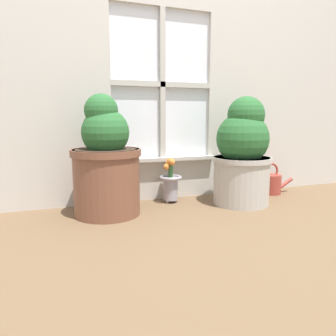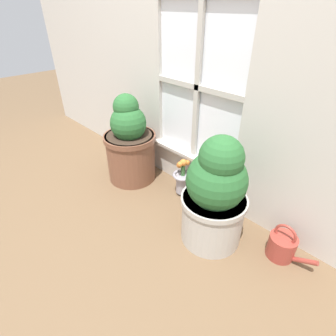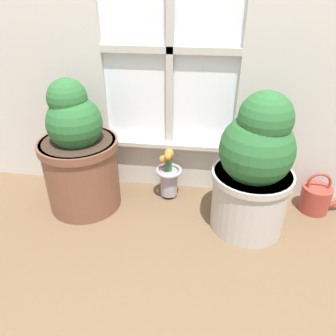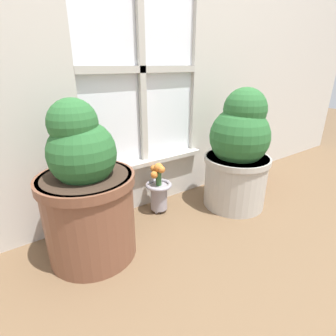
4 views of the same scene
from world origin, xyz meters
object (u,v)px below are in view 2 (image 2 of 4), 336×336
Objects in this scene: potted_plant_right at (215,195)px; watering_can at (282,246)px; flower_vase at (183,178)px; potted_plant_left at (130,144)px.

watering_can is (0.38, 0.18, -0.26)m from potted_plant_right.
watering_can is (0.81, -0.02, -0.06)m from flower_vase.
potted_plant_right is 2.54× the size of watering_can.
potted_plant_right reaches higher than watering_can.
flower_vase reaches higher than watering_can.
potted_plant_left is 2.31× the size of flower_vase.
watering_can is at bearing -1.66° from flower_vase.
potted_plant_left and potted_plant_right have the same top height.
flower_vase is (-0.43, 0.20, -0.19)m from potted_plant_right.
flower_vase is 0.81m from watering_can.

